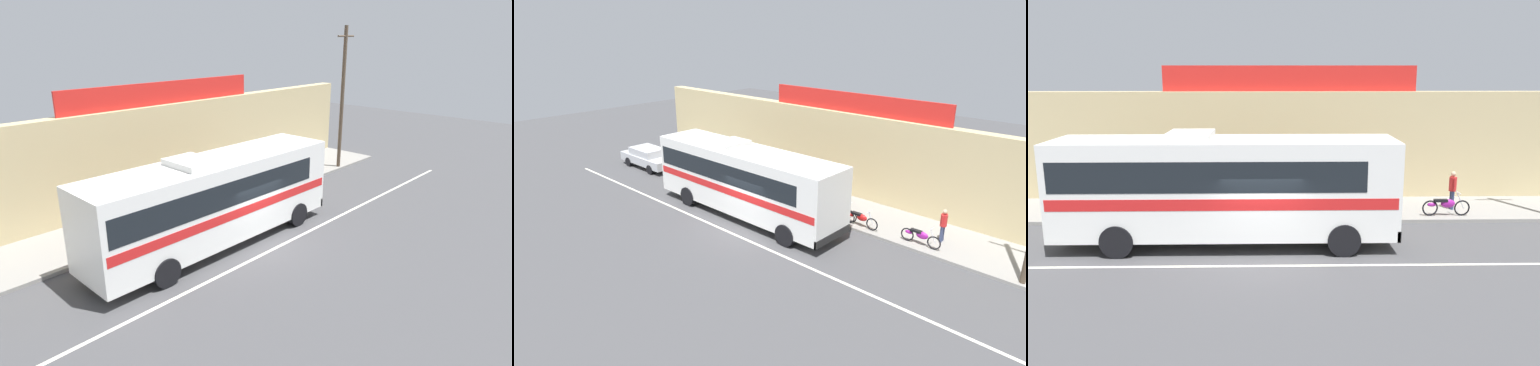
% 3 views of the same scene
% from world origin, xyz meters
% --- Properties ---
extents(ground_plane, '(70.00, 70.00, 0.00)m').
position_xyz_m(ground_plane, '(0.00, 0.00, 0.00)').
color(ground_plane, '#444447').
extents(sidewalk_slab, '(30.00, 3.60, 0.14)m').
position_xyz_m(sidewalk_slab, '(0.00, 5.20, 0.07)').
color(sidewalk_slab, gray).
rests_on(sidewalk_slab, ground_plane).
extents(storefront_facade, '(30.00, 0.70, 4.80)m').
position_xyz_m(storefront_facade, '(0.00, 7.35, 2.40)').
color(storefront_facade, tan).
rests_on(storefront_facade, ground_plane).
extents(storefront_billboard, '(10.98, 0.12, 1.10)m').
position_xyz_m(storefront_billboard, '(1.08, 7.35, 5.35)').
color(storefront_billboard, red).
rests_on(storefront_billboard, storefront_facade).
extents(road_center_stripe, '(30.00, 0.14, 0.01)m').
position_xyz_m(road_center_stripe, '(0.00, -0.80, 0.00)').
color(road_center_stripe, silver).
rests_on(road_center_stripe, ground_plane).
extents(intercity_bus, '(11.04, 2.68, 3.78)m').
position_xyz_m(intercity_bus, '(-1.28, 1.19, 2.07)').
color(intercity_bus, white).
rests_on(intercity_bus, ground_plane).
extents(utility_pole, '(1.60, 0.22, 8.45)m').
position_xyz_m(utility_pole, '(11.36, 3.68, 4.50)').
color(utility_pole, brown).
rests_on(utility_pole, sidewalk_slab).
extents(motorcycle_green, '(1.89, 0.56, 0.94)m').
position_xyz_m(motorcycle_green, '(4.05, 3.78, 0.57)').
color(motorcycle_green, black).
rests_on(motorcycle_green, sidewalk_slab).
extents(motorcycle_red, '(1.87, 0.56, 0.94)m').
position_xyz_m(motorcycle_red, '(7.05, 3.94, 0.57)').
color(motorcycle_red, black).
rests_on(motorcycle_red, sidewalk_slab).
extents(motorcycle_blue, '(1.87, 0.56, 0.94)m').
position_xyz_m(motorcycle_blue, '(2.83, 3.90, 0.57)').
color(motorcycle_blue, black).
rests_on(motorcycle_blue, sidewalk_slab).
extents(pedestrian_far_right, '(0.30, 0.48, 1.57)m').
position_xyz_m(pedestrian_far_right, '(-2.08, 5.72, 1.05)').
color(pedestrian_far_right, brown).
rests_on(pedestrian_far_right, sidewalk_slab).
extents(pedestrian_far_left, '(0.30, 0.48, 1.57)m').
position_xyz_m(pedestrian_far_left, '(7.63, 4.92, 1.04)').
color(pedestrian_far_left, navy).
rests_on(pedestrian_far_left, sidewalk_slab).
extents(pedestrian_near_shop, '(0.30, 0.48, 1.66)m').
position_xyz_m(pedestrian_near_shop, '(0.46, 5.02, 1.10)').
color(pedestrian_near_shop, navy).
rests_on(pedestrian_near_shop, sidewalk_slab).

